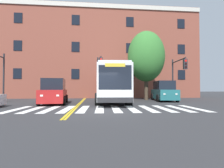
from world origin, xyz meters
TOP-DOWN VIEW (x-y plane):
  - ground_plane at (0.00, 0.00)m, footprint 120.00×120.00m
  - crosswalk at (0.54, 1.15)m, footprint 12.67×4.66m
  - lane_line_yellow_inner at (-1.80, 15.15)m, footprint 0.12×36.00m
  - lane_line_yellow_outer at (-1.64, 15.15)m, footprint 0.12×36.00m
  - city_bus at (1.34, 6.93)m, footprint 3.34×11.45m
  - car_red_near_lane at (-3.97, 5.31)m, footprint 2.55×4.93m
  - car_teal_far_lane at (7.19, 7.90)m, footprint 2.60×4.81m
  - car_tan_behind_bus at (1.98, 15.54)m, footprint 2.07×4.29m
  - traffic_light_near_corner at (8.44, 7.13)m, footprint 0.57×3.66m
  - traffic_light_overhead at (0.09, 8.70)m, footprint 0.57×2.98m
  - street_tree_curbside_large at (5.73, 9.66)m, footprint 6.21×6.21m
  - building_facade at (0.77, 17.03)m, footprint 28.72×6.60m

SIDE VIEW (x-z plane):
  - ground_plane at x=0.00m, z-range 0.00..0.00m
  - lane_line_yellow_inner at x=-1.80m, z-range 0.00..0.01m
  - lane_line_yellow_outer at x=-1.64m, z-range 0.00..0.01m
  - crosswalk at x=0.54m, z-range 0.00..0.01m
  - car_tan_behind_bus at x=1.98m, z-range -0.09..1.73m
  - car_teal_far_lane at x=7.19m, z-range -0.06..2.13m
  - car_red_near_lane at x=-3.97m, z-range -0.06..2.16m
  - city_bus at x=1.34m, z-range 0.15..3.54m
  - traffic_light_near_corner at x=8.44m, z-range 0.83..5.56m
  - traffic_light_overhead at x=0.09m, z-range 0.86..5.90m
  - street_tree_curbside_large at x=5.73m, z-range 1.07..9.29m
  - building_facade at x=0.77m, z-range 0.01..13.48m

